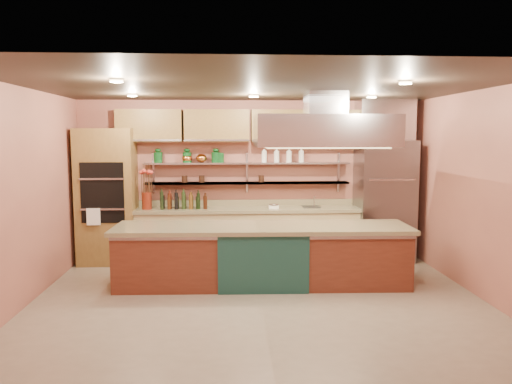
{
  "coord_description": "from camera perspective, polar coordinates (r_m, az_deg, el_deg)",
  "views": [
    {
      "loc": [
        -0.41,
        -6.39,
        2.19
      ],
      "look_at": [
        0.02,
        1.0,
        1.34
      ],
      "focal_mm": 35.0,
      "sensor_mm": 36.0,
      "label": 1
    }
  ],
  "objects": [
    {
      "name": "bar_faucet",
      "position": [
        8.85,
        6.65,
        -1.07
      ],
      "size": [
        0.03,
        0.03,
        0.2
      ],
      "primitive_type": "cylinder",
      "rotation": [
        0.0,
        0.0,
        0.33
      ],
      "color": "white",
      "rests_on": "back_counter"
    },
    {
      "name": "refrigerator",
      "position": [
        9.04,
        14.45,
        -0.94
      ],
      "size": [
        0.95,
        0.72,
        2.1
      ],
      "primitive_type": "cube",
      "color": "slate",
      "rests_on": "floor"
    },
    {
      "name": "floor",
      "position": [
        6.77,
        0.3,
        -12.45
      ],
      "size": [
        6.0,
        5.0,
        0.02
      ],
      "primitive_type": "cube",
      "color": "gray",
      "rests_on": "ground"
    },
    {
      "name": "oil_bottle_cluster",
      "position": [
        8.64,
        -8.25,
        -1.01
      ],
      "size": [
        0.89,
        0.51,
        0.28
      ],
      "primitive_type": "cube",
      "rotation": [
        0.0,
        0.0,
        -0.34
      ],
      "color": "black",
      "rests_on": "back_counter"
    },
    {
      "name": "green_canister",
      "position": [
        8.77,
        -4.12,
        3.93
      ],
      "size": [
        0.16,
        0.16,
        0.16
      ],
      "primitive_type": "cylinder",
      "rotation": [
        0.0,
        0.0,
        -0.22
      ],
      "color": "#0D3F17",
      "rests_on": "wall_shelf_upper"
    },
    {
      "name": "kitchen_scale",
      "position": [
        8.66,
        2.03,
        -1.54
      ],
      "size": [
        0.19,
        0.16,
        0.09
      ],
      "primitive_type": "cube",
      "rotation": [
        0.0,
        0.0,
        -0.22
      ],
      "color": "white",
      "rests_on": "back_counter"
    },
    {
      "name": "copper_kettle",
      "position": [
        8.78,
        -6.25,
        3.87
      ],
      "size": [
        0.23,
        0.23,
        0.15
      ],
      "primitive_type": "ellipsoid",
      "rotation": [
        0.0,
        0.0,
        -0.23
      ],
      "color": "orange",
      "rests_on": "wall_shelf_upper"
    },
    {
      "name": "back_counter",
      "position": [
        8.77,
        -0.95,
        -4.84
      ],
      "size": [
        3.84,
        0.64,
        0.93
      ],
      "primitive_type": "cube",
      "color": "tan",
      "rests_on": "floor"
    },
    {
      "name": "wall_right",
      "position": [
        7.28,
        24.57,
        -0.3
      ],
      "size": [
        0.04,
        5.0,
        2.8
      ],
      "primitive_type": "cube",
      "color": "#A8614F",
      "rests_on": "floor"
    },
    {
      "name": "upper_cabinets",
      "position": [
        8.72,
        -0.68,
        7.56
      ],
      "size": [
        4.6,
        0.36,
        0.55
      ],
      "primitive_type": "cube",
      "color": "olive",
      "rests_on": "wall_back"
    },
    {
      "name": "ceiling",
      "position": [
        6.43,
        0.32,
        11.97
      ],
      "size": [
        6.0,
        5.0,
        0.02
      ],
      "primitive_type": "cube",
      "color": "black",
      "rests_on": "wall_back"
    },
    {
      "name": "range_hood",
      "position": [
        7.28,
        7.87,
        6.93
      ],
      "size": [
        2.0,
        1.0,
        0.45
      ],
      "primitive_type": "cube",
      "color": "#AEB0B5",
      "rests_on": "ceiling"
    },
    {
      "name": "wall_front",
      "position": [
        3.99,
        2.64,
        -4.89
      ],
      "size": [
        6.0,
        0.04,
        2.8
      ],
      "primitive_type": "cube",
      "color": "#A8614F",
      "rests_on": "floor"
    },
    {
      "name": "island",
      "position": [
        7.37,
        0.72,
        -7.23
      ],
      "size": [
        4.23,
        1.04,
        0.88
      ],
      "primitive_type": "cube",
      "rotation": [
        0.0,
        0.0,
        -0.03
      ],
      "color": "maroon",
      "rests_on": "floor"
    },
    {
      "name": "flower_vase",
      "position": [
        8.72,
        -12.37,
        -0.98
      ],
      "size": [
        0.19,
        0.19,
        0.29
      ],
      "primitive_type": "cylinder",
      "rotation": [
        0.0,
        0.0,
        0.19
      ],
      "color": "#631B0E",
      "rests_on": "back_counter"
    },
    {
      "name": "wall_back",
      "position": [
        8.93,
        -0.73,
        1.44
      ],
      "size": [
        6.0,
        0.04,
        2.8
      ],
      "primitive_type": "cube",
      "color": "#A8614F",
      "rests_on": "floor"
    },
    {
      "name": "wall_shelf_upper",
      "position": [
        8.78,
        -1.02,
        3.31
      ],
      "size": [
        3.6,
        0.26,
        0.03
      ],
      "primitive_type": "cube",
      "color": "#AEB0B5",
      "rests_on": "wall_back"
    },
    {
      "name": "oven_stack",
      "position": [
        8.87,
        -16.65,
        -0.5
      ],
      "size": [
        0.95,
        0.64,
        2.3
      ],
      "primitive_type": "cube",
      "color": "olive",
      "rests_on": "floor"
    },
    {
      "name": "ceiling_downlights",
      "position": [
        6.63,
        0.2,
        11.54
      ],
      "size": [
        4.0,
        2.8,
        0.02
      ],
      "primitive_type": "cube",
      "color": "#FFE5A5",
      "rests_on": "ceiling"
    },
    {
      "name": "wall_shelf_lower",
      "position": [
        8.8,
        -1.01,
        1.04
      ],
      "size": [
        3.6,
        0.26,
        0.03
      ],
      "primitive_type": "cube",
      "color": "#AEB0B5",
      "rests_on": "wall_back"
    },
    {
      "name": "wall_left",
      "position": [
        6.94,
        -25.26,
        -0.64
      ],
      "size": [
        0.04,
        5.0,
        2.8
      ],
      "primitive_type": "cube",
      "color": "#A8614F",
      "rests_on": "floor"
    }
  ]
}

